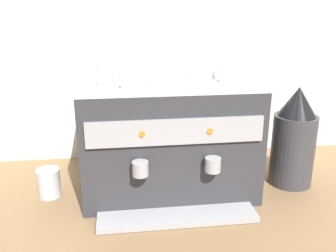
# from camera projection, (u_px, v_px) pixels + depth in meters

# --- Properties ---
(ground_plane) EXTENTS (4.00, 4.00, 0.00)m
(ground_plane) POSITION_uv_depth(u_px,v_px,m) (168.00, 186.00, 1.55)
(ground_plane) COLOR brown
(tiled_backsplash_wall) EXTENTS (2.80, 0.03, 1.14)m
(tiled_backsplash_wall) POSITION_uv_depth(u_px,v_px,m) (158.00, 38.00, 1.71)
(tiled_backsplash_wall) COLOR silver
(tiled_backsplash_wall) RESTS_ON ground_plane
(espresso_machine) EXTENTS (0.66, 0.52, 0.45)m
(espresso_machine) POSITION_uv_depth(u_px,v_px,m) (168.00, 136.00, 1.47)
(espresso_machine) COLOR #2D2D33
(espresso_machine) RESTS_ON ground_plane
(ceramic_cup_0) EXTENTS (0.11, 0.07, 0.07)m
(ceramic_cup_0) POSITION_uv_depth(u_px,v_px,m) (172.00, 64.00, 1.51)
(ceramic_cup_0) COLOR white
(ceramic_cup_0) RESTS_ON espresso_machine
(ceramic_cup_1) EXTENTS (0.06, 0.09, 0.06)m
(ceramic_cup_1) POSITION_uv_depth(u_px,v_px,m) (119.00, 66.00, 1.50)
(ceramic_cup_1) COLOR white
(ceramic_cup_1) RESTS_ON espresso_machine
(ceramic_cup_2) EXTENTS (0.11, 0.09, 0.07)m
(ceramic_cup_2) POSITION_uv_depth(u_px,v_px,m) (228.00, 71.00, 1.37)
(ceramic_cup_2) COLOR white
(ceramic_cup_2) RESTS_ON espresso_machine
(ceramic_cup_3) EXTENTS (0.11, 0.10, 0.08)m
(ceramic_cup_3) POSITION_uv_depth(u_px,v_px,m) (110.00, 76.00, 1.25)
(ceramic_cup_3) COLOR white
(ceramic_cup_3) RESTS_ON espresso_machine
(ceramic_bowl_0) EXTENTS (0.11, 0.11, 0.04)m
(ceramic_bowl_0) POSITION_uv_depth(u_px,v_px,m) (162.00, 74.00, 1.39)
(ceramic_bowl_0) COLOR silver
(ceramic_bowl_0) RESTS_ON espresso_machine
(ceramic_bowl_1) EXTENTS (0.10, 0.10, 0.04)m
(ceramic_bowl_1) POSITION_uv_depth(u_px,v_px,m) (198.00, 79.00, 1.31)
(ceramic_bowl_1) COLOR silver
(ceramic_bowl_1) RESTS_ON espresso_machine
(ceramic_bowl_2) EXTENTS (0.10, 0.10, 0.03)m
(ceramic_bowl_2) POSITION_uv_depth(u_px,v_px,m) (164.00, 82.00, 1.28)
(ceramic_bowl_2) COLOR silver
(ceramic_bowl_2) RESTS_ON espresso_machine
(ceramic_bowl_3) EXTENTS (0.13, 0.13, 0.04)m
(ceramic_bowl_3) POSITION_uv_depth(u_px,v_px,m) (217.00, 71.00, 1.47)
(ceramic_bowl_3) COLOR silver
(ceramic_bowl_3) RESTS_ON espresso_machine
(coffee_grinder) EXTENTS (0.18, 0.18, 0.41)m
(coffee_grinder) POSITION_uv_depth(u_px,v_px,m) (294.00, 139.00, 1.52)
(coffee_grinder) COLOR #333338
(coffee_grinder) RESTS_ON ground_plane
(milk_pitcher) EXTENTS (0.09, 0.09, 0.11)m
(milk_pitcher) POSITION_uv_depth(u_px,v_px,m) (49.00, 183.00, 1.45)
(milk_pitcher) COLOR #B7B7BC
(milk_pitcher) RESTS_ON ground_plane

